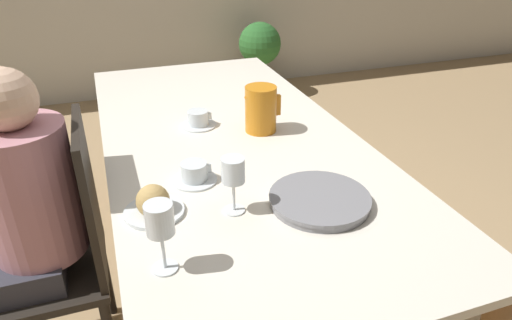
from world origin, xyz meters
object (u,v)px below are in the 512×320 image
at_px(chair_person_side, 65,252).
at_px(serving_tray, 320,200).
at_px(person_seated, 23,211).
at_px(potted_plant, 260,50).
at_px(teacup_across, 198,120).
at_px(wine_glass_juice, 233,173).
at_px(wine_glass_water, 160,222).
at_px(teacup_near_person, 194,173).
at_px(red_pitcher, 261,109).
at_px(bread_plate, 153,204).

xyz_separation_m(chair_person_side, serving_tray, (0.79, -0.36, 0.27)).
height_order(person_seated, potted_plant, person_seated).
xyz_separation_m(chair_person_side, teacup_across, (0.57, 0.35, 0.29)).
bearing_deg(person_seated, wine_glass_juice, -117.20).
bearing_deg(wine_glass_water, serving_tray, 15.44).
bearing_deg(teacup_near_person, potted_plant, 66.09).
bearing_deg(chair_person_side, red_pitcher, -75.06).
height_order(person_seated, serving_tray, person_seated).
bearing_deg(person_seated, red_pitcher, -77.18).
distance_m(chair_person_side, bread_plate, 0.49).
distance_m(wine_glass_water, teacup_near_person, 0.45).
relative_size(wine_glass_water, wine_glass_juice, 1.08).
distance_m(wine_glass_juice, teacup_across, 0.67).
relative_size(teacup_near_person, serving_tray, 0.48).
bearing_deg(red_pitcher, wine_glass_water, -125.63).
bearing_deg(bread_plate, wine_glass_water, -92.05).
bearing_deg(person_seated, wine_glass_water, -142.73).
bearing_deg(wine_glass_water, red_pitcher, 54.37).
bearing_deg(chair_person_side, person_seated, 83.90).
bearing_deg(serving_tray, teacup_across, 107.07).
bearing_deg(serving_tray, teacup_near_person, 141.54).
height_order(person_seated, red_pitcher, person_seated).
relative_size(wine_glass_water, potted_plant, 0.28).
xyz_separation_m(chair_person_side, wine_glass_juice, (0.53, -0.31, 0.39)).
height_order(chair_person_side, person_seated, person_seated).
relative_size(wine_glass_water, teacup_near_person, 1.28).
distance_m(chair_person_side, wine_glass_juice, 0.73).
height_order(teacup_across, potted_plant, teacup_across).
bearing_deg(chair_person_side, potted_plant, -32.32).
height_order(red_pitcher, bread_plate, red_pitcher).
height_order(chair_person_side, teacup_near_person, chair_person_side).
height_order(wine_glass_juice, bread_plate, wine_glass_juice).
height_order(serving_tray, potted_plant, serving_tray).
relative_size(chair_person_side, bread_plate, 5.42).
relative_size(red_pitcher, serving_tray, 0.61).
distance_m(person_seated, wine_glass_juice, 0.73).
height_order(red_pitcher, teacup_across, red_pitcher).
relative_size(person_seated, bread_plate, 6.51).
bearing_deg(wine_glass_juice, serving_tray, -11.11).
bearing_deg(teacup_near_person, chair_person_side, 167.89).
bearing_deg(bread_plate, teacup_across, 65.45).
bearing_deg(teacup_across, potted_plant, 64.40).
relative_size(red_pitcher, bread_plate, 1.06).
xyz_separation_m(wine_glass_juice, potted_plant, (1.15, 2.97, -0.46)).
distance_m(chair_person_side, red_pitcher, 0.91).
height_order(chair_person_side, serving_tray, chair_person_side).
relative_size(teacup_across, bread_plate, 0.83).
xyz_separation_m(bread_plate, potted_plant, (1.38, 2.90, -0.36)).
height_order(red_pitcher, serving_tray, red_pitcher).
height_order(person_seated, bread_plate, person_seated).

